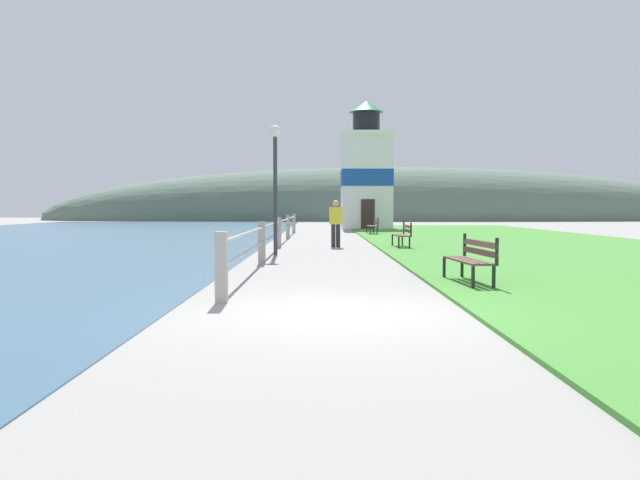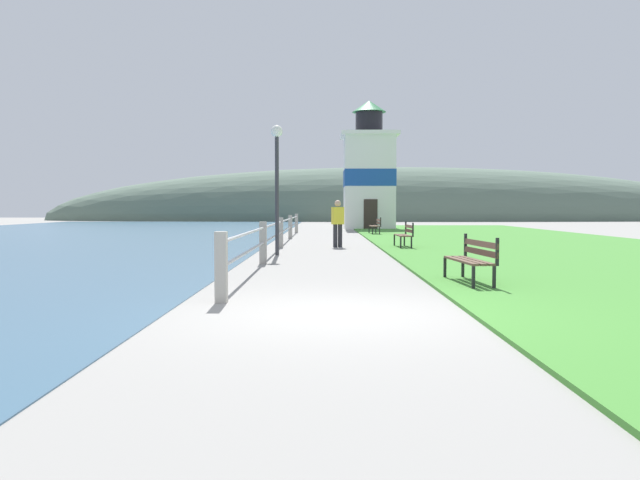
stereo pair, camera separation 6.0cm
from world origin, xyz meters
name	(u,v)px [view 2 (the right image)]	position (x,y,z in m)	size (l,w,h in m)	color
ground_plane	(335,314)	(0.00, 0.00, 0.00)	(160.00, 160.00, 0.00)	gray
grass_verge	(525,244)	(7.83, 16.19, 0.03)	(12.00, 48.56, 0.06)	#428433
seawall_railing	(281,230)	(-1.73, 14.26, 0.65)	(0.18, 26.70, 1.10)	#A8A399
park_bench_near	(473,257)	(2.64, 3.16, 0.54)	(0.62, 1.86, 0.94)	brown
park_bench_midway	(405,233)	(2.75, 13.67, 0.54)	(0.51, 1.64, 0.94)	brown
park_bench_far	(376,225)	(2.63, 24.70, 0.54)	(0.54, 1.63, 0.94)	brown
lighthouse	(369,174)	(2.93, 34.09, 3.72)	(3.85, 3.85, 8.69)	white
person_strolling	(338,222)	(0.36, 14.35, 0.94)	(0.48, 0.36, 1.73)	#28282D
lamp_post	(277,166)	(-1.58, 10.53, 2.74)	(0.36, 0.36, 3.96)	#333338
distant_hillside	(395,220)	(8.00, 62.37, 0.00)	(80.00, 16.00, 12.00)	#566B5B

